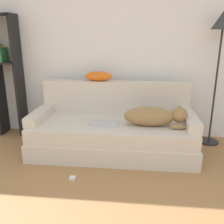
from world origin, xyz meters
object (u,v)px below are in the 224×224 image
Objects in this scene: bookshelf at (7,71)px; laptop at (104,123)px; couch at (113,137)px; dog at (155,116)px; power_adapter at (73,178)px; throw_pillow at (98,76)px; floor_lamp at (222,34)px.

laptop is at bearing -21.56° from bookshelf.
couch is 2.72× the size of dog.
couch is 0.79m from power_adapter.
throw_pillow is 0.21× the size of floor_lamp.
couch is 1.17× the size of bookshelf.
dog is 1.14m from power_adapter.
dog is 0.43× the size of floor_lamp.
throw_pillow reaches higher than power_adapter.
throw_pillow is 0.22× the size of bookshelf.
laptop is 1.79m from floor_lamp.
dog is at bearing -15.59° from bookshelf.
bookshelf is at bearing 163.11° from couch.
throw_pillow is 6.18× the size of power_adapter.
throw_pillow is 1.32m from bookshelf.
couch is 0.60m from dog.
bookshelf is (-2.04, 0.57, 0.42)m from dog.
laptop is 5.93× the size of power_adapter.
laptop is at bearing 66.87° from power_adapter.
power_adapter is at bearing -145.26° from dog.
couch is at bearing 49.76° from laptop.
bookshelf is at bearing 164.41° from dog.
floor_lamp is (1.29, 0.41, 1.23)m from couch.
throw_pillow is (-0.14, 0.48, 0.48)m from laptop.
laptop is 0.21× the size of bookshelf.
floor_lamp is 28.91× the size of power_adapter.
floor_lamp is (2.83, -0.06, 0.50)m from bookshelf.
power_adapter is at bearing -110.94° from laptop.
bookshelf is at bearing 176.02° from throw_pillow.
power_adapter is (-0.34, -0.69, -0.18)m from couch.
bookshelf reaches higher than laptop.
couch is 0.25m from laptop.
throw_pillow is at bearing -3.98° from bookshelf.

